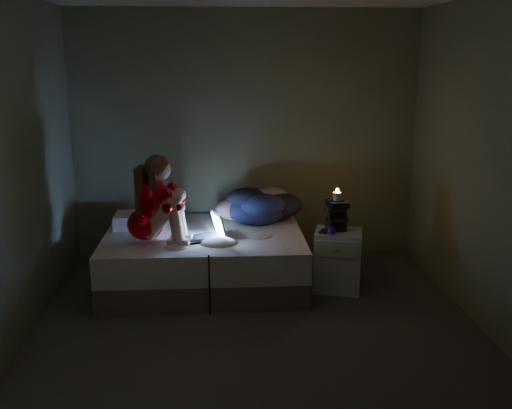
{
  "coord_description": "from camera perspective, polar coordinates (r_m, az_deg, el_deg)",
  "views": [
    {
      "loc": [
        -0.28,
        -4.18,
        2.13
      ],
      "look_at": [
        0.05,
        1.0,
        0.8
      ],
      "focal_mm": 40.94,
      "sensor_mm": 36.0,
      "label": 1
    }
  ],
  "objects": [
    {
      "name": "floor",
      "position": [
        4.71,
        0.18,
        -12.67
      ],
      "size": [
        3.6,
        3.8,
        0.02
      ],
      "primitive_type": "cube",
      "color": "#34312F",
      "rests_on": "ground"
    },
    {
      "name": "wall_front",
      "position": [
        2.44,
        3.25,
        -5.53
      ],
      "size": [
        3.6,
        0.02,
        2.6
      ],
      "primitive_type": "cube",
      "color": "#586249",
      "rests_on": "ground"
    },
    {
      "name": "pillow",
      "position": [
        5.8,
        -11.33,
        -1.5
      ],
      "size": [
        0.46,
        0.33,
        0.13
      ],
      "primitive_type": "cube",
      "color": "white",
      "rests_on": "bed"
    },
    {
      "name": "bed",
      "position": [
        5.61,
        -5.04,
        -5.24
      ],
      "size": [
        1.85,
        1.39,
        0.51
      ],
      "primitive_type": null,
      "color": "#B6B3AE",
      "rests_on": "ground"
    },
    {
      "name": "wall_left",
      "position": [
        4.53,
        -23.32,
        2.63
      ],
      "size": [
        0.02,
        3.8,
        2.6
      ],
      "primitive_type": "cube",
      "color": "#586249",
      "rests_on": "ground"
    },
    {
      "name": "book_stack",
      "position": [
        5.44,
        7.87,
        -1.02
      ],
      "size": [
        0.19,
        0.25,
        0.27
      ],
      "primitive_type": null,
      "color": "black",
      "rests_on": "nightstand"
    },
    {
      "name": "wall_back",
      "position": [
        6.16,
        -1.02,
        6.61
      ],
      "size": [
        3.6,
        0.02,
        2.6
      ],
      "primitive_type": "cube",
      "color": "#586249",
      "rests_on": "ground"
    },
    {
      "name": "wall_right",
      "position": [
        4.75,
        22.57,
        3.2
      ],
      "size": [
        0.02,
        3.8,
        2.6
      ],
      "primitive_type": "cube",
      "color": "#586249",
      "rests_on": "ground"
    },
    {
      "name": "woman",
      "position": [
        5.21,
        -10.85,
        0.52
      ],
      "size": [
        0.53,
        0.39,
        0.8
      ],
      "primitive_type": null,
      "rotation": [
        0.0,
        0.0,
        -0.14
      ],
      "color": "#A20100",
      "rests_on": "bed"
    },
    {
      "name": "laptop",
      "position": [
        5.3,
        -5.14,
        -2.14
      ],
      "size": [
        0.41,
        0.35,
        0.24
      ],
      "primitive_type": null,
      "rotation": [
        0.0,
        0.0,
        0.38
      ],
      "color": "black",
      "rests_on": "bed"
    },
    {
      "name": "candle",
      "position": [
        5.4,
        7.93,
        0.78
      ],
      "size": [
        0.07,
        0.07,
        0.08
      ],
      "primitive_type": "cylinder",
      "color": "beige",
      "rests_on": "book_stack"
    },
    {
      "name": "clothes_pile",
      "position": [
        5.81,
        0.04,
        0.05
      ],
      "size": [
        0.63,
        0.5,
        0.37
      ],
      "primitive_type": null,
      "rotation": [
        0.0,
        0.0,
        -0.01
      ],
      "color": "navy",
      "rests_on": "bed"
    },
    {
      "name": "phone",
      "position": [
        5.35,
        6.8,
        -2.7
      ],
      "size": [
        0.09,
        0.15,
        0.01
      ],
      "primitive_type": "cube",
      "rotation": [
        0.0,
        0.0,
        -0.17
      ],
      "color": "black",
      "rests_on": "nightstand"
    },
    {
      "name": "blue_orb",
      "position": [
        5.27,
        7.75,
        -2.6
      ],
      "size": [
        0.08,
        0.08,
        0.08
      ],
      "primitive_type": "sphere",
      "color": "#2E178B",
      "rests_on": "nightstand"
    },
    {
      "name": "nightstand",
      "position": [
        5.5,
        7.98,
        -5.4
      ],
      "size": [
        0.5,
        0.47,
        0.56
      ],
      "primitive_type": "cube",
      "rotation": [
        0.0,
        0.0,
        -0.25
      ],
      "color": "silver",
      "rests_on": "ground"
    }
  ]
}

